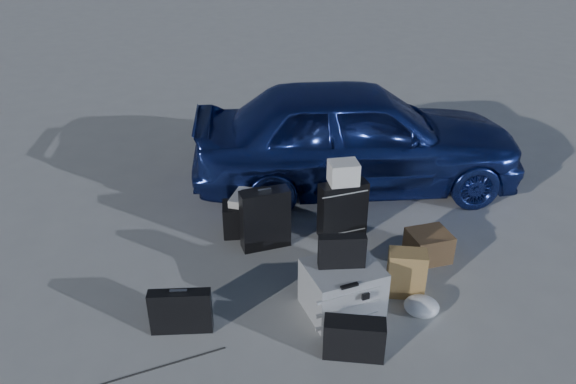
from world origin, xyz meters
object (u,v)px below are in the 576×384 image
object	(u,v)px
duffel_bag	(256,218)
briefcase	(181,311)
suitcase_left	(265,219)
car	(356,135)
suitcase_right	(343,209)
cardboard_box	(428,246)
pelican_case	(342,288)

from	to	relation	value
duffel_bag	briefcase	bearing A→B (deg)	-115.09
briefcase	suitcase_left	distance (m)	1.30
briefcase	duffel_bag	world-z (taller)	briefcase
car	briefcase	size ratio (longest dim) A/B	7.62
briefcase	suitcase_right	bearing A→B (deg)	42.58
suitcase_left	cardboard_box	size ratio (longest dim) A/B	1.64
car	suitcase_left	xyz separation A→B (m)	(-1.06, -1.16, -0.31)
duffel_bag	suitcase_right	bearing A→B (deg)	-7.99
car	pelican_case	bearing A→B (deg)	166.94
duffel_bag	cardboard_box	bearing A→B (deg)	-21.39
cardboard_box	duffel_bag	bearing A→B (deg)	159.15
briefcase	duffel_bag	distance (m)	1.48
duffel_bag	cardboard_box	distance (m)	1.65
car	suitcase_right	distance (m)	1.11
car	pelican_case	distance (m)	2.21
car	duffel_bag	bearing A→B (deg)	128.68
suitcase_left	duffel_bag	bearing A→B (deg)	94.06
car	duffel_bag	world-z (taller)	car
briefcase	duffel_bag	xyz separation A→B (m)	(0.62, 1.35, -0.02)
pelican_case	cardboard_box	size ratio (longest dim) A/B	1.59
pelican_case	cardboard_box	distance (m)	1.10
suitcase_right	duffel_bag	xyz separation A→B (m)	(-0.83, 0.11, -0.12)
pelican_case	briefcase	distance (m)	1.26
pelican_case	suitcase_left	distance (m)	1.11
cardboard_box	suitcase_left	bearing A→B (deg)	167.16
briefcase	cardboard_box	size ratio (longest dim) A/B	1.30
briefcase	car	bearing A→B (deg)	53.95
suitcase_left	cardboard_box	xyz separation A→B (m)	(1.46, -0.33, -0.16)
suitcase_left	suitcase_right	bearing A→B (deg)	-2.78
pelican_case	duffel_bag	xyz separation A→B (m)	(-0.64, 1.21, -0.05)
car	cardboard_box	bearing A→B (deg)	-164.72
car	briefcase	world-z (taller)	car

